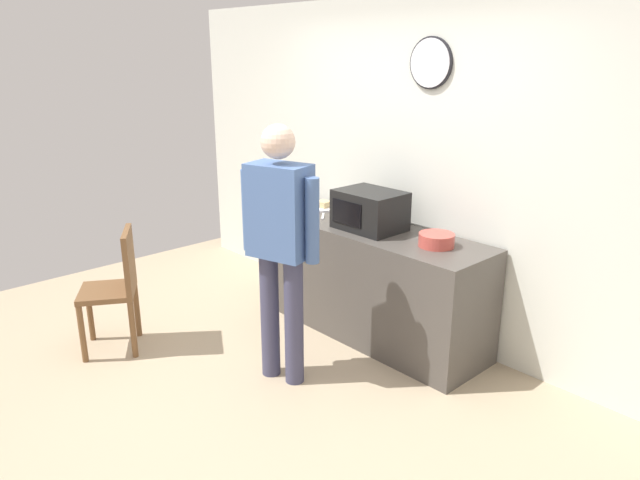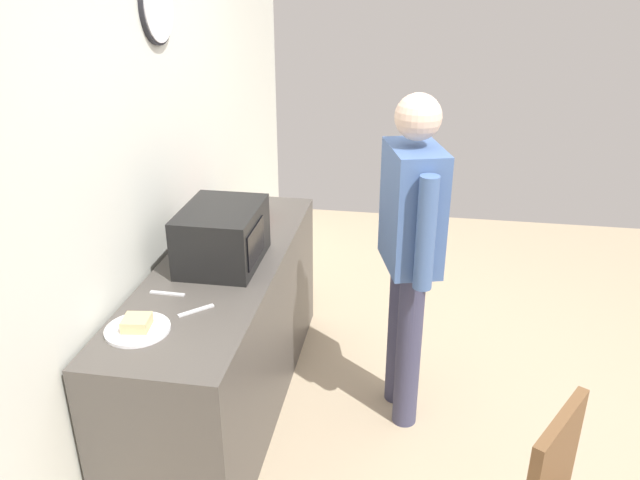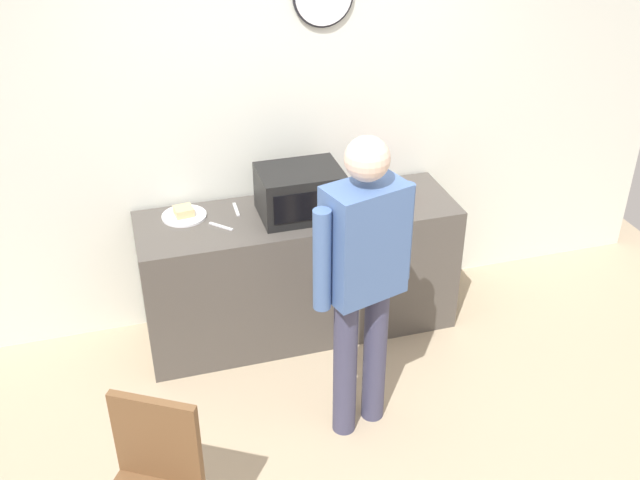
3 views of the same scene
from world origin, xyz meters
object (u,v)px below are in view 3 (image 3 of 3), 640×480
fork_utensil (236,209)px  spoon_utensil (221,226)px  salad_bowl (390,192)px  person_standing (363,270)px  sandwich_plate (184,214)px  microwave (300,192)px

fork_utensil → spoon_utensil: same height
salad_bowl → fork_utensil: salad_bowl is taller
spoon_utensil → person_standing: 1.10m
fork_utensil → person_standing: (0.45, -1.11, 0.16)m
spoon_utensil → person_standing: bearing=-57.9°
sandwich_plate → salad_bowl: size_ratio=1.09×
microwave → fork_utensil: microwave is taller
salad_bowl → fork_utensil: size_ratio=1.49×
salad_bowl → spoon_utensil: bearing=-176.9°
sandwich_plate → salad_bowl: salad_bowl is taller
microwave → person_standing: size_ratio=0.28×
microwave → fork_utensil: bearing=156.7°
salad_bowl → spoon_utensil: (-1.11, -0.06, -0.04)m
salad_bowl → person_standing: (-0.53, -0.98, 0.11)m
person_standing → salad_bowl: bearing=61.6°
fork_utensil → person_standing: size_ratio=0.10×
sandwich_plate → salad_bowl: bearing=-5.6°
microwave → salad_bowl: size_ratio=1.98×
person_standing → spoon_utensil: bearing=122.1°
sandwich_plate → microwave: bearing=-13.2°
sandwich_plate → spoon_utensil: sandwich_plate is taller
fork_utensil → spoon_utensil: 0.23m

